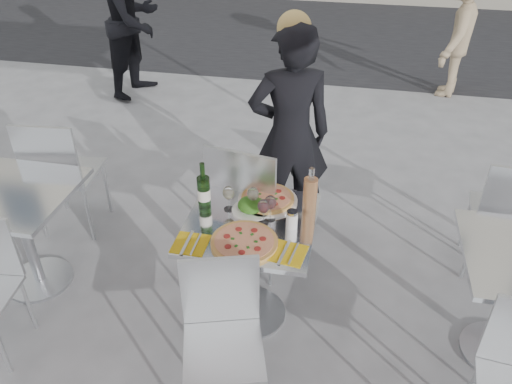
% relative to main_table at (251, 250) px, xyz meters
% --- Properties ---
extents(ground, '(80.00, 80.00, 0.00)m').
position_rel_main_table_xyz_m(ground, '(0.00, 0.00, -0.54)').
color(ground, slate).
extents(street_asphalt, '(24.00, 5.00, 0.00)m').
position_rel_main_table_xyz_m(street_asphalt, '(0.00, 6.50, -0.54)').
color(street_asphalt, black).
rests_on(street_asphalt, ground).
extents(main_table, '(0.72, 0.72, 0.75)m').
position_rel_main_table_xyz_m(main_table, '(0.00, 0.00, 0.00)').
color(main_table, '#B7BABF').
rests_on(main_table, ground).
extents(side_table_left, '(0.72, 0.72, 0.75)m').
position_rel_main_table_xyz_m(side_table_left, '(-1.50, 0.00, 0.00)').
color(side_table_left, '#B7BABF').
rests_on(side_table_left, ground).
extents(chair_far, '(0.54, 0.55, 1.02)m').
position_rel_main_table_xyz_m(chair_far, '(-0.11, 0.41, 0.06)').
color(chair_far, silver).
rests_on(chair_far, ground).
extents(chair_near, '(0.49, 0.50, 0.86)m').
position_rel_main_table_xyz_m(chair_near, '(-0.03, -0.56, -0.03)').
color(chair_near, silver).
rests_on(chair_near, ground).
extents(side_chair_lfar, '(0.48, 0.50, 0.97)m').
position_rel_main_table_xyz_m(side_chair_lfar, '(-1.54, 0.56, 0.04)').
color(side_chair_lfar, silver).
rests_on(side_chair_lfar, ground).
extents(side_chair_rfar, '(0.46, 0.47, 0.93)m').
position_rel_main_table_xyz_m(side_chair_rfar, '(1.56, 0.70, 0.01)').
color(side_chair_rfar, silver).
rests_on(side_chair_rfar, ground).
extents(woman_diner, '(0.69, 0.56, 1.63)m').
position_rel_main_table_xyz_m(woman_diner, '(0.08, 0.95, 0.27)').
color(woman_diner, black).
rests_on(woman_diner, ground).
extents(pedestrian_a, '(0.83, 0.97, 1.75)m').
position_rel_main_table_xyz_m(pedestrian_a, '(-2.11, 3.33, 0.34)').
color(pedestrian_a, black).
rests_on(pedestrian_a, ground).
extents(pedestrian_b, '(0.82, 1.11, 1.53)m').
position_rel_main_table_xyz_m(pedestrian_b, '(1.58, 4.04, 0.23)').
color(pedestrian_b, tan).
rests_on(pedestrian_b, ground).
extents(pizza_near, '(0.36, 0.36, 0.02)m').
position_rel_main_table_xyz_m(pizza_near, '(0.01, -0.19, 0.22)').
color(pizza_near, '#DEB056').
rests_on(pizza_near, main_table).
extents(pizza_far, '(0.35, 0.35, 0.03)m').
position_rel_main_table_xyz_m(pizza_far, '(0.06, 0.21, 0.23)').
color(pizza_far, white).
rests_on(pizza_far, main_table).
extents(salad_plate, '(0.22, 0.22, 0.09)m').
position_rel_main_table_xyz_m(salad_plate, '(-0.02, 0.09, 0.25)').
color(salad_plate, white).
rests_on(salad_plate, main_table).
extents(wine_bottle, '(0.07, 0.07, 0.29)m').
position_rel_main_table_xyz_m(wine_bottle, '(-0.29, 0.08, 0.32)').
color(wine_bottle, '#224A1C').
rests_on(wine_bottle, main_table).
extents(carafe, '(0.08, 0.08, 0.29)m').
position_rel_main_table_xyz_m(carafe, '(0.31, 0.16, 0.33)').
color(carafe, '#E49E61').
rests_on(carafe, main_table).
extents(sugar_shaker, '(0.06, 0.06, 0.11)m').
position_rel_main_table_xyz_m(sugar_shaker, '(0.23, -0.00, 0.26)').
color(sugar_shaker, white).
rests_on(sugar_shaker, main_table).
extents(wineglass_white_a, '(0.07, 0.07, 0.16)m').
position_rel_main_table_xyz_m(wineglass_white_a, '(-0.15, 0.09, 0.32)').
color(wineglass_white_a, white).
rests_on(wineglass_white_a, main_table).
extents(wineglass_white_b, '(0.07, 0.07, 0.16)m').
position_rel_main_table_xyz_m(wineglass_white_b, '(-0.01, 0.11, 0.32)').
color(wineglass_white_b, white).
rests_on(wineglass_white_b, main_table).
extents(wineglass_red_a, '(0.07, 0.07, 0.16)m').
position_rel_main_table_xyz_m(wineglass_red_a, '(0.07, 0.00, 0.32)').
color(wineglass_red_a, white).
rests_on(wineglass_red_a, main_table).
extents(wineglass_red_b, '(0.07, 0.07, 0.16)m').
position_rel_main_table_xyz_m(wineglass_red_b, '(0.10, 0.04, 0.32)').
color(wineglass_red_b, white).
rests_on(wineglass_red_b, main_table).
extents(napkin_left, '(0.18, 0.20, 0.01)m').
position_rel_main_table_xyz_m(napkin_left, '(-0.27, -0.26, 0.21)').
color(napkin_left, gold).
rests_on(napkin_left, main_table).
extents(napkin_right, '(0.20, 0.20, 0.01)m').
position_rel_main_table_xyz_m(napkin_right, '(0.25, -0.23, 0.21)').
color(napkin_right, gold).
rests_on(napkin_right, main_table).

